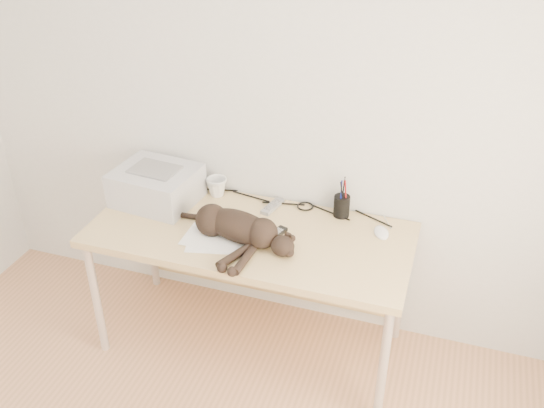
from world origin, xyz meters
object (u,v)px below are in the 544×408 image
(printer, at_px, (157,185))
(cat, at_px, (234,227))
(desk, at_px, (256,244))
(mug, at_px, (217,187))
(mouse, at_px, (382,230))
(pen_cup, at_px, (342,206))

(printer, distance_m, cat, 0.57)
(printer, bearing_deg, desk, -4.20)
(mug, bearing_deg, printer, -151.53)
(desk, distance_m, cat, 0.27)
(desk, distance_m, mug, 0.39)
(mug, bearing_deg, mouse, -5.79)
(pen_cup, bearing_deg, desk, -152.86)
(mug, height_order, pen_cup, pen_cup)
(desk, xyz_separation_m, pen_cup, (0.40, 0.20, 0.19))
(desk, xyz_separation_m, cat, (-0.04, -0.17, 0.20))
(cat, distance_m, pen_cup, 0.58)
(cat, bearing_deg, mug, 135.23)
(mug, relative_size, mouse, 0.92)
(cat, relative_size, mug, 6.34)
(desk, bearing_deg, mouse, 9.23)
(printer, xyz_separation_m, cat, (0.53, -0.22, -0.02))
(desk, relative_size, mouse, 13.17)
(pen_cup, bearing_deg, mug, -179.17)
(desk, distance_m, printer, 0.62)
(mouse, bearing_deg, cat, -178.92)
(cat, height_order, mug, cat)
(printer, bearing_deg, cat, -22.34)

